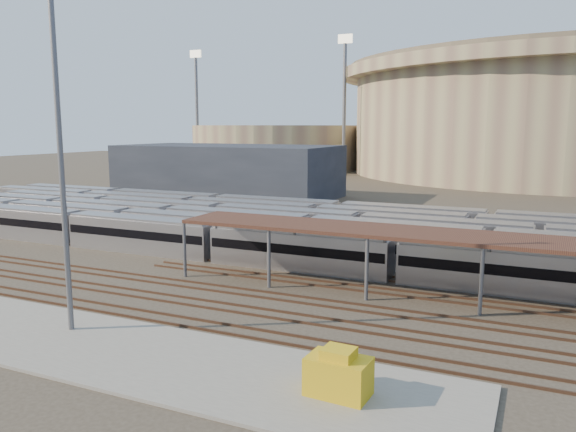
% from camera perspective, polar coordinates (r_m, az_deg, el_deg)
% --- Properties ---
extents(ground, '(420.00, 420.00, 0.00)m').
position_cam_1_polar(ground, '(47.46, -3.26, -7.57)').
color(ground, '#383026').
rests_on(ground, ground).
extents(apron, '(50.00, 9.00, 0.20)m').
position_cam_1_polar(apron, '(38.80, -20.73, -11.86)').
color(apron, gray).
rests_on(apron, ground).
extents(subway_trains, '(123.50, 23.90, 3.60)m').
position_cam_1_polar(subway_trains, '(64.79, 1.60, -1.41)').
color(subway_trains, '#ABABB0').
rests_on(subway_trains, ground).
extents(inspection_shed, '(60.30, 6.00, 5.30)m').
position_cam_1_polar(inspection_shed, '(45.04, 24.98, -2.79)').
color(inspection_shed, slate).
rests_on(inspection_shed, ground).
extents(empty_tracks, '(170.00, 9.62, 0.18)m').
position_cam_1_polar(empty_tracks, '(43.28, -6.38, -9.14)').
color(empty_tracks, '#4C3323').
rests_on(empty_tracks, ground).
extents(stadium, '(124.00, 124.00, 32.50)m').
position_cam_1_polar(stadium, '(180.28, 26.01, 9.07)').
color(stadium, '#9B9169').
rests_on(stadium, ground).
extents(secondary_arena, '(56.00, 56.00, 14.00)m').
position_cam_1_polar(secondary_arena, '(188.72, -1.05, 7.06)').
color(secondary_arena, '#9B9169').
rests_on(secondary_arena, ground).
extents(service_building, '(42.00, 20.00, 10.00)m').
position_cam_1_polar(service_building, '(110.92, -6.10, 4.57)').
color(service_building, '#1E232D').
rests_on(service_building, ground).
extents(floodlight_0, '(4.00, 1.00, 38.40)m').
position_cam_1_polar(floodlight_0, '(158.87, 5.75, 11.56)').
color(floodlight_0, slate).
rests_on(floodlight_0, ground).
extents(floodlight_1, '(4.00, 1.00, 38.40)m').
position_cam_1_polar(floodlight_1, '(192.37, -9.25, 11.05)').
color(floodlight_1, slate).
rests_on(floodlight_1, ground).
extents(floodlight_3, '(4.00, 1.00, 38.40)m').
position_cam_1_polar(floodlight_3, '(202.76, 15.88, 10.72)').
color(floodlight_3, slate).
rests_on(floodlight_3, ground).
extents(yard_light_pole, '(0.80, 0.36, 22.62)m').
position_cam_1_polar(yard_light_pole, '(38.69, -22.09, 5.48)').
color(yard_light_pole, slate).
rests_on(yard_light_pole, apron).
extents(yellow_equipment, '(3.24, 2.13, 1.96)m').
position_cam_1_polar(yellow_equipment, '(29.39, 5.13, -15.91)').
color(yellow_equipment, gold).
rests_on(yellow_equipment, apron).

